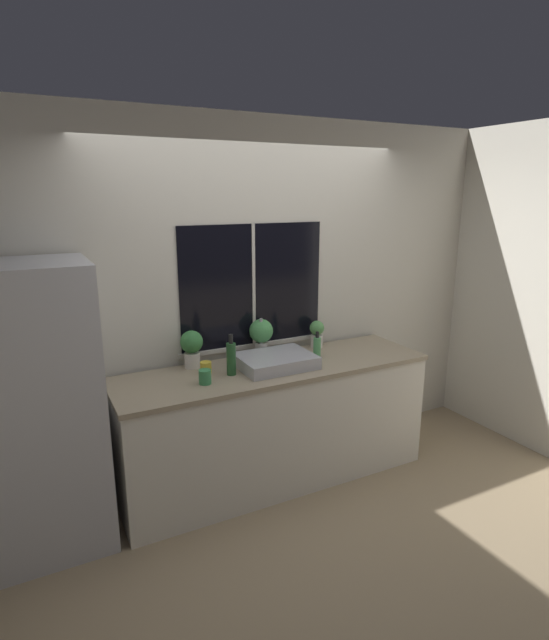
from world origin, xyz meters
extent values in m
plane|color=#937F60|center=(0.00, 0.00, 0.00)|extent=(14.00, 14.00, 0.00)
cube|color=beige|center=(0.00, 0.72, 1.35)|extent=(8.00, 0.06, 2.70)
cube|color=black|center=(0.00, 0.68, 1.46)|extent=(1.18, 0.01, 0.93)
cube|color=#BCB7AD|center=(0.00, 0.68, 1.46)|extent=(0.02, 0.01, 0.93)
cube|color=#BCB7AD|center=(0.00, 0.68, 0.97)|extent=(1.24, 0.04, 0.03)
cube|color=beige|center=(2.19, 1.50, 1.35)|extent=(0.06, 7.00, 2.70)
cube|color=silver|center=(0.00, 0.32, 0.44)|extent=(2.33, 0.65, 0.87)
cube|color=gray|center=(0.00, 0.32, 0.89)|extent=(2.36, 0.67, 0.03)
cube|color=#B7B7BC|center=(-1.57, 0.33, 0.89)|extent=(0.68, 0.65, 1.77)
cube|color=#ADADB2|center=(0.00, 0.31, 0.95)|extent=(0.54, 0.41, 0.09)
cylinder|color=#B7B7BC|center=(0.00, 0.55, 0.92)|extent=(0.04, 0.04, 0.03)
cylinder|color=#B7B7BC|center=(0.00, 0.55, 1.08)|extent=(0.02, 0.02, 0.28)
cylinder|color=silver|center=(-0.54, 0.58, 0.97)|extent=(0.11, 0.11, 0.11)
sphere|color=#387A3D|center=(-0.54, 0.58, 1.10)|extent=(0.16, 0.16, 0.16)
cylinder|color=silver|center=(0.01, 0.58, 0.97)|extent=(0.09, 0.09, 0.11)
sphere|color=#478E4C|center=(0.01, 0.58, 1.11)|extent=(0.18, 0.18, 0.18)
cylinder|color=silver|center=(0.52, 0.58, 0.96)|extent=(0.10, 0.10, 0.11)
sphere|color=#569951|center=(0.52, 0.58, 1.07)|extent=(0.12, 0.12, 0.12)
cylinder|color=#519E5B|center=(0.36, 0.32, 0.99)|extent=(0.06, 0.06, 0.17)
cylinder|color=black|center=(0.36, 0.32, 1.10)|extent=(0.03, 0.03, 0.05)
cylinder|color=#235128|center=(-0.35, 0.31, 1.02)|extent=(0.07, 0.07, 0.23)
cylinder|color=black|center=(-0.35, 0.31, 1.17)|extent=(0.03, 0.03, 0.06)
cylinder|color=gold|center=(-0.50, 0.42, 0.95)|extent=(0.08, 0.08, 0.08)
cylinder|color=#38844C|center=(-0.57, 0.23, 0.96)|extent=(0.08, 0.08, 0.10)
camera|label=1|loc=(-1.59, -2.74, 2.15)|focal=28.00mm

